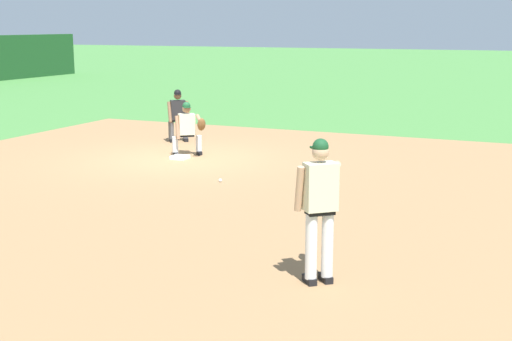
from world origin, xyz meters
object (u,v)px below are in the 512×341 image
(first_base_bag, at_px, (180,157))
(umpire, at_px, (178,114))
(baseball, at_px, (220,180))
(first_baseman, at_px, (188,127))
(pitcher, at_px, (320,202))

(first_base_bag, xyz_separation_m, umpire, (2.30, 1.35, 0.75))
(baseball, bearing_deg, first_base_bag, 47.19)
(first_base_bag, relative_size, first_baseman, 0.28)
(baseball, relative_size, pitcher, 0.04)
(first_base_bag, relative_size, baseball, 5.14)
(first_base_bag, bearing_deg, pitcher, -138.79)
(pitcher, bearing_deg, umpire, 38.74)
(first_base_bag, distance_m, pitcher, 8.91)
(baseball, distance_m, first_baseman, 3.29)
(first_baseman, distance_m, umpire, 2.20)
(pitcher, bearing_deg, first_base_bag, 41.21)
(umpire, bearing_deg, pitcher, -141.26)
(first_baseman, bearing_deg, baseball, -139.08)
(baseball, relative_size, first_baseman, 0.06)
(umpire, bearing_deg, first_baseman, -143.64)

